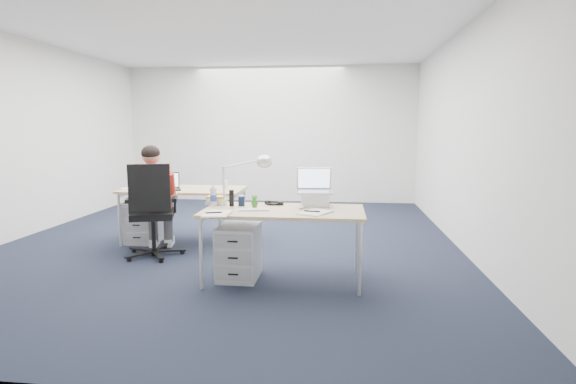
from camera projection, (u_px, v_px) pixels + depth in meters
The scene contains 24 objects.
floor at pixel (231, 242), 6.12m from camera, with size 7.00×7.00×0.00m, color black.
room at pixel (229, 114), 5.88m from camera, with size 6.02×7.02×2.80m.
desk_near at pixel (283, 214), 4.49m from camera, with size 1.60×0.80×0.73m.
desk_far at pixel (184, 192), 6.04m from camera, with size 1.60×0.80×0.73m.
office_chair at pixel (153, 230), 5.38m from camera, with size 0.90×0.90×1.13m.
seated_person at pixel (155, 199), 5.51m from camera, with size 0.48×0.76×1.32m.
drawer_pedestal_near at pixel (239, 252), 4.62m from camera, with size 0.40×0.50×0.55m, color #ACAFB1.
drawer_pedestal_far at pixel (145, 222), 6.09m from camera, with size 0.40×0.50×0.55m, color #ACAFB1.
silver_laptop at pixel (315, 187), 4.66m from camera, with size 0.37×0.29×0.39m, color silver, non-canonical shape.
wireless_keyboard at pixel (254, 209), 4.44m from camera, with size 0.29×0.12×0.01m, color white.
computer_mouse at pixel (301, 207), 4.52m from camera, with size 0.05×0.08×0.03m, color white.
headphones at pixel (274, 203), 4.78m from camera, with size 0.22×0.17×0.04m, color black, non-canonical shape.
can_koozie at pixel (241, 201), 4.69m from camera, with size 0.07×0.07×0.11m, color #13203E.
water_bottle at pixel (213, 196), 4.67m from camera, with size 0.07×0.07×0.22m, color silver.
bear_figurine at pixel (254, 201), 4.57m from camera, with size 0.07×0.05×0.13m, color #1C691C, non-canonical shape.
book_stack at pixel (216, 200), 4.79m from camera, with size 0.20×0.15×0.09m, color silver.
cordless_phone at pixel (232, 198), 4.66m from camera, with size 0.05×0.03×0.17m, color black.
papers_left at pixel (216, 214), 4.23m from camera, with size 0.23×0.33×0.01m, color #EFE48A.
papers_right at pixel (314, 212), 4.30m from camera, with size 0.23×0.33×0.01m, color #EFE48A.
sunglasses at pixel (315, 205), 4.70m from camera, with size 0.11×0.05×0.02m, color black, non-canonical shape.
desk_lamp at pixel (239, 179), 4.68m from camera, with size 0.49×0.18×0.56m, color silver, non-canonical shape.
dark_laptop at pixel (167, 181), 5.85m from camera, with size 0.33×0.32×0.24m, color black, non-canonical shape.
far_cup at pixel (225, 184), 6.06m from camera, with size 0.07×0.07×0.10m, color white.
far_papers at pixel (130, 188), 6.09m from camera, with size 0.19×0.28×0.01m, color white.
Camera 1 is at (1.45, -5.84, 1.54)m, focal length 28.00 mm.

